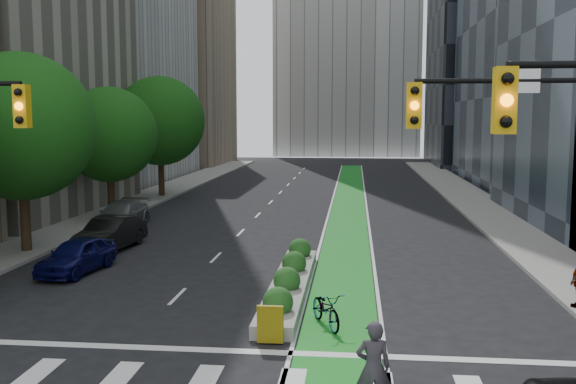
% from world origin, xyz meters
% --- Properties ---
extents(ground, '(160.00, 160.00, 0.00)m').
position_xyz_m(ground, '(0.00, 0.00, 0.00)').
color(ground, black).
rests_on(ground, ground).
extents(sidewalk_left, '(3.60, 90.00, 0.15)m').
position_xyz_m(sidewalk_left, '(-11.80, 25.00, 0.07)').
color(sidewalk_left, gray).
rests_on(sidewalk_left, ground).
extents(sidewalk_right, '(3.60, 90.00, 0.15)m').
position_xyz_m(sidewalk_right, '(11.80, 25.00, 0.07)').
color(sidewalk_right, gray).
rests_on(sidewalk_right, ground).
extents(bike_lane_paint, '(2.20, 70.00, 0.01)m').
position_xyz_m(bike_lane_paint, '(3.00, 30.00, 0.01)').
color(bike_lane_paint, '#188521').
rests_on(bike_lane_paint, ground).
extents(building_tan_far, '(14.00, 16.00, 26.00)m').
position_xyz_m(building_tan_far, '(-20.00, 66.00, 13.00)').
color(building_tan_far, tan).
rests_on(building_tan_far, ground).
extents(building_dark_end, '(14.00, 18.00, 28.00)m').
position_xyz_m(building_dark_end, '(20.00, 68.00, 14.00)').
color(building_dark_end, black).
rests_on(building_dark_end, ground).
extents(tree_mid, '(6.40, 6.40, 8.78)m').
position_xyz_m(tree_mid, '(-11.00, 12.00, 5.57)').
color(tree_mid, black).
rests_on(tree_mid, ground).
extents(tree_midfar, '(5.60, 5.60, 7.76)m').
position_xyz_m(tree_midfar, '(-11.00, 22.00, 4.95)').
color(tree_midfar, black).
rests_on(tree_midfar, ground).
extents(tree_far, '(6.60, 6.60, 9.00)m').
position_xyz_m(tree_far, '(-11.00, 32.00, 5.69)').
color(tree_far, black).
rests_on(tree_far, ground).
extents(median_planter, '(1.20, 10.26, 1.10)m').
position_xyz_m(median_planter, '(1.20, 7.04, 0.37)').
color(median_planter, gray).
rests_on(median_planter, ground).
extents(bicycle, '(1.44, 2.10, 1.04)m').
position_xyz_m(bicycle, '(2.61, 3.45, 0.52)').
color(bicycle, gray).
rests_on(bicycle, ground).
extents(cyclist, '(0.75, 0.54, 1.94)m').
position_xyz_m(cyclist, '(3.79, -1.95, 0.97)').
color(cyclist, '#352F38').
rests_on(cyclist, ground).
extents(parked_car_left_near, '(2.11, 4.17, 1.36)m').
position_xyz_m(parked_car_left_near, '(-7.25, 8.83, 0.68)').
color(parked_car_left_near, '#0B0C43').
rests_on(parked_car_left_near, ground).
extents(parked_car_left_mid, '(2.06, 4.71, 1.51)m').
position_xyz_m(parked_car_left_mid, '(-7.58, 13.05, 0.75)').
color(parked_car_left_mid, black).
rests_on(parked_car_left_mid, ground).
extents(parked_car_left_far, '(2.11, 4.94, 1.42)m').
position_xyz_m(parked_car_left_far, '(-9.20, 18.76, 0.71)').
color(parked_car_left_far, '#585B5D').
rests_on(parked_car_left_far, ground).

